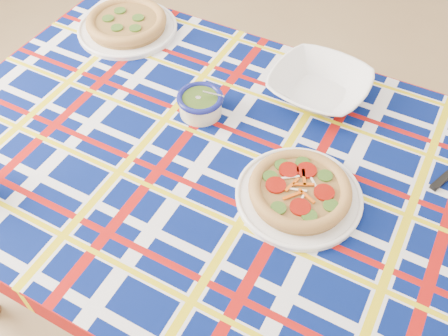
# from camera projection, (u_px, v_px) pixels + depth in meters

# --- Properties ---
(floor) EXTENTS (4.00, 4.00, 0.00)m
(floor) POSITION_uv_depth(u_px,v_px,m) (189.00, 222.00, 2.17)
(floor) COLOR olive
(floor) RESTS_ON ground
(dining_table) EXTENTS (1.99, 1.64, 0.80)m
(dining_table) POSITION_uv_depth(u_px,v_px,m) (237.00, 185.00, 1.38)
(dining_table) COLOR brown
(dining_table) RESTS_ON floor
(tablecloth) EXTENTS (2.04, 1.68, 0.11)m
(tablecloth) POSITION_uv_depth(u_px,v_px,m) (237.00, 179.00, 1.36)
(tablecloth) COLOR #041251
(tablecloth) RESTS_ON dining_table
(main_focaccia_plate) EXTENTS (0.40, 0.40, 0.06)m
(main_focaccia_plate) POSITION_uv_depth(u_px,v_px,m) (300.00, 190.00, 1.22)
(main_focaccia_plate) COLOR olive
(main_focaccia_plate) RESTS_ON tablecloth
(pesto_bowl) EXTENTS (0.18, 0.18, 0.08)m
(pesto_bowl) POSITION_uv_depth(u_px,v_px,m) (200.00, 102.00, 1.42)
(pesto_bowl) COLOR #273F11
(pesto_bowl) RESTS_ON tablecloth
(serving_bowl) EXTENTS (0.38, 0.38, 0.07)m
(serving_bowl) POSITION_uv_depth(u_px,v_px,m) (319.00, 86.00, 1.47)
(serving_bowl) COLOR white
(serving_bowl) RESTS_ON tablecloth
(second_focaccia_plate) EXTENTS (0.44, 0.44, 0.06)m
(second_focaccia_plate) POSITION_uv_depth(u_px,v_px,m) (127.00, 22.00, 1.69)
(second_focaccia_plate) COLOR olive
(second_focaccia_plate) RESTS_ON tablecloth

